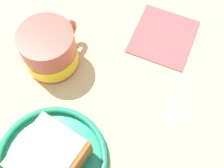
{
  "coord_description": "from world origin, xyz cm",
  "views": [
    {
      "loc": [
        -17.15,
        -6.11,
        48.53
      ],
      "look_at": [
        4.69,
        -5.3,
        3.0
      ],
      "focal_mm": 47.08,
      "sensor_mm": 36.0,
      "label": 1
    }
  ],
  "objects_px": {
    "teaspoon": "(176,109)",
    "small_plate": "(52,160)",
    "cake_slice": "(50,157)",
    "folded_napkin": "(163,36)",
    "tea_mug": "(50,50)"
  },
  "relations": [
    {
      "from": "teaspoon",
      "to": "small_plate",
      "type": "bearing_deg",
      "value": 115.33
    },
    {
      "from": "cake_slice",
      "to": "folded_napkin",
      "type": "distance_m",
      "value": 0.32
    },
    {
      "from": "small_plate",
      "to": "cake_slice",
      "type": "bearing_deg",
      "value": -121.14
    },
    {
      "from": "small_plate",
      "to": "cake_slice",
      "type": "xyz_separation_m",
      "value": [
        -0.0,
        -0.0,
        0.03
      ]
    },
    {
      "from": "small_plate",
      "to": "cake_slice",
      "type": "distance_m",
      "value": 0.03
    },
    {
      "from": "cake_slice",
      "to": "tea_mug",
      "type": "xyz_separation_m",
      "value": [
        0.19,
        0.02,
        0.0
      ]
    },
    {
      "from": "folded_napkin",
      "to": "small_plate",
      "type": "bearing_deg",
      "value": 142.92
    },
    {
      "from": "cake_slice",
      "to": "tea_mug",
      "type": "distance_m",
      "value": 0.19
    },
    {
      "from": "small_plate",
      "to": "tea_mug",
      "type": "bearing_deg",
      "value": 6.38
    },
    {
      "from": "small_plate",
      "to": "tea_mug",
      "type": "height_order",
      "value": "tea_mug"
    },
    {
      "from": "cake_slice",
      "to": "tea_mug",
      "type": "bearing_deg",
      "value": 7.03
    },
    {
      "from": "cake_slice",
      "to": "teaspoon",
      "type": "relative_size",
      "value": 1.05
    },
    {
      "from": "small_plate",
      "to": "folded_napkin",
      "type": "distance_m",
      "value": 0.31
    },
    {
      "from": "small_plate",
      "to": "folded_napkin",
      "type": "bearing_deg",
      "value": -37.08
    },
    {
      "from": "tea_mug",
      "to": "teaspoon",
      "type": "distance_m",
      "value": 0.25
    }
  ]
}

